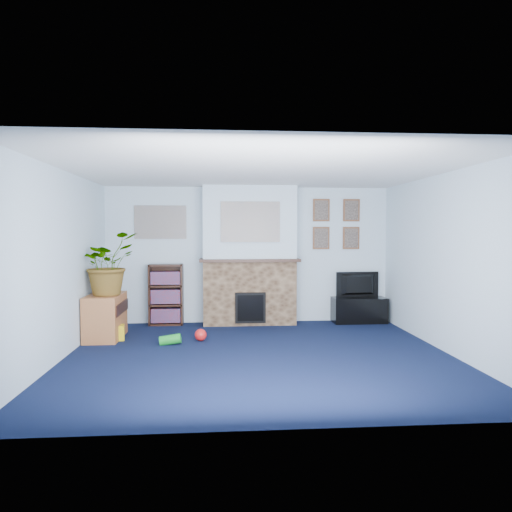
{
  "coord_description": "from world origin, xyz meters",
  "views": [
    {
      "loc": [
        -0.49,
        -5.85,
        1.61
      ],
      "look_at": [
        0.02,
        0.88,
        1.25
      ],
      "focal_mm": 32.0,
      "sensor_mm": 36.0,
      "label": 1
    }
  ],
  "objects": [
    {
      "name": "wall_back",
      "position": [
        0.0,
        2.25,
        1.2
      ],
      "size": [
        5.0,
        0.04,
        2.4
      ],
      "primitive_type": "cube",
      "color": "silver",
      "rests_on": "ground"
    },
    {
      "name": "wall_front",
      "position": [
        0.0,
        -2.25,
        1.2
      ],
      "size": [
        5.0,
        0.04,
        2.4
      ],
      "primitive_type": "cube",
      "color": "silver",
      "rests_on": "ground"
    },
    {
      "name": "wall_left",
      "position": [
        -2.5,
        0.0,
        1.2
      ],
      "size": [
        0.04,
        4.5,
        2.4
      ],
      "primitive_type": "cube",
      "color": "silver",
      "rests_on": "ground"
    },
    {
      "name": "mantel_can",
      "position": [
        0.7,
        2.0,
        1.21
      ],
      "size": [
        0.06,
        0.06,
        0.12
      ],
      "primitive_type": "cylinder",
      "color": "yellow",
      "rests_on": "chimney_breast"
    },
    {
      "name": "tv_stand",
      "position": [
        1.95,
        2.03,
        0.23
      ],
      "size": [
        0.94,
        0.4,
        0.44
      ],
      "primitive_type": "cube",
      "color": "black",
      "rests_on": "ground"
    },
    {
      "name": "ceiling",
      "position": [
        0.0,
        0.0,
        2.4
      ],
      "size": [
        5.0,
        4.5,
        0.01
      ],
      "primitive_type": "cube",
      "color": "white",
      "rests_on": "wall_back"
    },
    {
      "name": "bookshelf",
      "position": [
        -1.45,
        2.11,
        0.5
      ],
      "size": [
        0.58,
        0.28,
        1.05
      ],
      "color": "black",
      "rests_on": "ground"
    },
    {
      "name": "portrait_tr",
      "position": [
        1.85,
        2.23,
        2.0
      ],
      "size": [
        0.3,
        0.03,
        0.4
      ],
      "primitive_type": "cube",
      "color": "brown",
      "rests_on": "wall_back"
    },
    {
      "name": "television",
      "position": [
        1.95,
        2.05,
        0.67
      ],
      "size": [
        0.79,
        0.17,
        0.45
      ],
      "primitive_type": "imported",
      "rotation": [
        0.0,
        0.0,
        3.22
      ],
      "color": "black",
      "rests_on": "tv_stand"
    },
    {
      "name": "portrait_tl",
      "position": [
        1.3,
        2.23,
        2.0
      ],
      "size": [
        0.3,
        0.03,
        0.4
      ],
      "primitive_type": "cube",
      "color": "brown",
      "rests_on": "wall_back"
    },
    {
      "name": "potted_plant",
      "position": [
        -2.19,
        1.08,
        1.14
      ],
      "size": [
        1.05,
        1.09,
        0.94
      ],
      "primitive_type": "imported",
      "rotation": [
        0.0,
        0.0,
        1.07
      ],
      "color": "#26661E",
      "rests_on": "sideboard"
    },
    {
      "name": "floor",
      "position": [
        0.0,
        0.0,
        0.0
      ],
      "size": [
        5.0,
        4.5,
        0.01
      ],
      "primitive_type": "cube",
      "color": "black",
      "rests_on": "ground"
    },
    {
      "name": "mantel_candle",
      "position": [
        0.38,
        2.0,
        1.23
      ],
      "size": [
        0.05,
        0.05,
        0.16
      ],
      "primitive_type": "cylinder",
      "color": "#B2BFC6",
      "rests_on": "chimney_breast"
    },
    {
      "name": "collage_left",
      "position": [
        -1.55,
        2.23,
        1.78
      ],
      "size": [
        0.9,
        0.03,
        0.58
      ],
      "primitive_type": "cube",
      "color": "gray",
      "rests_on": "wall_back"
    },
    {
      "name": "collage_main",
      "position": [
        0.0,
        1.84,
        1.78
      ],
      "size": [
        1.0,
        0.03,
        0.68
      ],
      "primitive_type": "cube",
      "color": "gray",
      "rests_on": "chimney_breast"
    },
    {
      "name": "toy_tube",
      "position": [
        -1.22,
        0.66,
        0.07
      ],
      "size": [
        0.32,
        0.14,
        0.18
      ],
      "primitive_type": "cylinder",
      "rotation": [
        0.0,
        1.43,
        0.0
      ],
      "color": "#198C26",
      "rests_on": "ground"
    },
    {
      "name": "green_crate",
      "position": [
        -2.3,
        1.0,
        0.14
      ],
      "size": [
        0.43,
        0.38,
        0.29
      ],
      "primitive_type": "cube",
      "rotation": [
        0.0,
        0.0,
        -0.27
      ],
      "color": "#198C26",
      "rests_on": "ground"
    },
    {
      "name": "toy_block",
      "position": [
        -2.03,
        1.0,
        0.11
      ],
      "size": [
        0.21,
        0.21,
        0.22
      ],
      "primitive_type": "cube",
      "rotation": [
        0.0,
        0.0,
        0.17
      ],
      "color": "yellow",
      "rests_on": "ground"
    },
    {
      "name": "mantel_teddy",
      "position": [
        -0.55,
        2.0,
        1.22
      ],
      "size": [
        0.12,
        0.12,
        0.12
      ],
      "primitive_type": "sphere",
      "color": "gray",
      "rests_on": "chimney_breast"
    },
    {
      "name": "wall_right",
      "position": [
        2.5,
        0.0,
        1.2
      ],
      "size": [
        0.04,
        4.5,
        2.4
      ],
      "primitive_type": "cube",
      "color": "silver",
      "rests_on": "ground"
    },
    {
      "name": "sideboard",
      "position": [
        -2.24,
        1.13,
        0.35
      ],
      "size": [
        0.48,
        0.86,
        0.67
      ],
      "primitive_type": "cube",
      "color": "#A76235",
      "rests_on": "ground"
    },
    {
      "name": "mantel_clock",
      "position": [
        -0.07,
        2.0,
        1.22
      ],
      "size": [
        0.11,
        0.07,
        0.15
      ],
      "primitive_type": "cube",
      "color": "gold",
      "rests_on": "chimney_breast"
    },
    {
      "name": "chimney_breast",
      "position": [
        0.0,
        2.05,
        1.18
      ],
      "size": [
        1.72,
        0.5,
        2.4
      ],
      "color": "brown",
      "rests_on": "ground"
    },
    {
      "name": "toy_ball",
      "position": [
        -0.8,
        0.85,
        0.09
      ],
      "size": [
        0.18,
        0.18,
        0.18
      ],
      "primitive_type": "sphere",
      "color": "red",
      "rests_on": "ground"
    },
    {
      "name": "portrait_br",
      "position": [
        1.85,
        2.23,
        1.5
      ],
      "size": [
        0.3,
        0.03,
        0.4
      ],
      "primitive_type": "cube",
      "color": "brown",
      "rests_on": "wall_back"
    },
    {
      "name": "portrait_bl",
      "position": [
        1.3,
        2.23,
        1.5
      ],
      "size": [
        0.3,
        0.03,
        0.4
      ],
      "primitive_type": "cube",
      "color": "brown",
      "rests_on": "wall_back"
    }
  ]
}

